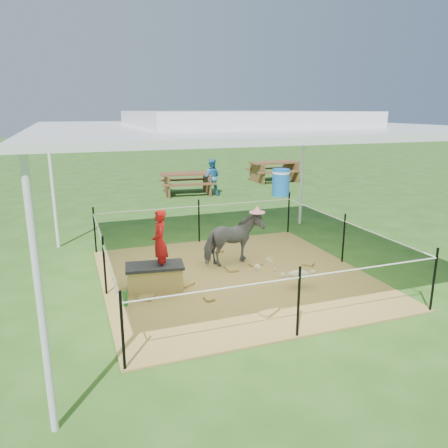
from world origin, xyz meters
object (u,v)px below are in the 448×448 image
object	(u,v)px
foal	(299,273)
distant_person	(212,177)
green_bottle	(125,298)
pony	(233,240)
straw_bale	(155,279)
trash_barrel	(281,182)
picnic_table_near	(187,184)
picnic_table_far	(274,172)
woman	(160,236)

from	to	relation	value
foal	distant_person	distance (m)	8.49
green_bottle	pony	bearing A→B (deg)	28.04
straw_bale	trash_barrel	bearing A→B (deg)	49.55
picnic_table_near	picnic_table_far	world-z (taller)	picnic_table_far
picnic_table_near	woman	bearing A→B (deg)	-101.71
straw_bale	picnic_table_far	size ratio (longest dim) A/B	0.44
green_bottle	foal	xyz separation A→B (m)	(2.83, -0.26, 0.14)
woman	green_bottle	bearing A→B (deg)	-47.58
foal	picnic_table_far	xyz separation A→B (m)	(4.63, 10.34, 0.12)
straw_bale	green_bottle	xyz separation A→B (m)	(-0.55, -0.45, -0.07)
green_bottle	distant_person	xyz separation A→B (m)	(4.07, 8.13, 0.48)
distant_person	trash_barrel	bearing A→B (deg)	-178.69
pony	picnic_table_near	xyz separation A→B (m)	(1.09, 7.38, -0.13)
woman	pony	size ratio (longest dim) A/B	0.92
green_bottle	foal	size ratio (longest dim) A/B	0.26
trash_barrel	picnic_table_near	bearing A→B (deg)	155.17
green_bottle	trash_barrel	bearing A→B (deg)	48.79
straw_bale	pony	size ratio (longest dim) A/B	0.76
woman	picnic_table_near	world-z (taller)	woman
straw_bale	green_bottle	world-z (taller)	straw_bale
distant_person	picnic_table_far	bearing A→B (deg)	-125.34
straw_bale	woman	size ratio (longest dim) A/B	0.83
picnic_table_far	distant_person	bearing A→B (deg)	-150.34
straw_bale	picnic_table_near	size ratio (longest dim) A/B	0.48
foal	picnic_table_near	distance (m)	8.83
distant_person	woman	bearing A→B (deg)	90.77
trash_barrel	straw_bale	bearing A→B (deg)	-130.45
woman	picnic_table_far	size ratio (longest dim) A/B	0.53
foal	trash_barrel	bearing A→B (deg)	84.62
straw_bale	trash_barrel	distance (m)	8.84
woman	green_bottle	size ratio (longest dim) A/B	4.32
foal	distant_person	world-z (taller)	distant_person
woman	pony	bearing A→B (deg)	122.72
pony	trash_barrel	bearing A→B (deg)	-46.34
foal	straw_bale	bearing A→B (deg)	-177.79
woman	distant_person	distance (m)	8.42
woman	straw_bale	bearing A→B (deg)	-82.27
trash_barrel	distant_person	size ratio (longest dim) A/B	0.73
picnic_table_near	picnic_table_far	xyz separation A→B (m)	(4.15, 1.53, 0.03)
woman	foal	world-z (taller)	woman
picnic_table_far	distant_person	xyz separation A→B (m)	(-3.39, -1.95, 0.22)
distant_person	pony	bearing A→B (deg)	99.80
pony	trash_barrel	distance (m)	7.25
green_bottle	foal	distance (m)	2.84
green_bottle	picnic_table_far	size ratio (longest dim) A/B	0.12
pony	straw_bale	bearing A→B (deg)	101.50
straw_bale	distant_person	world-z (taller)	distant_person
pony	picnic_table_far	bearing A→B (deg)	-42.66
picnic_table_near	green_bottle	bearing A→B (deg)	-104.69
green_bottle	distant_person	world-z (taller)	distant_person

